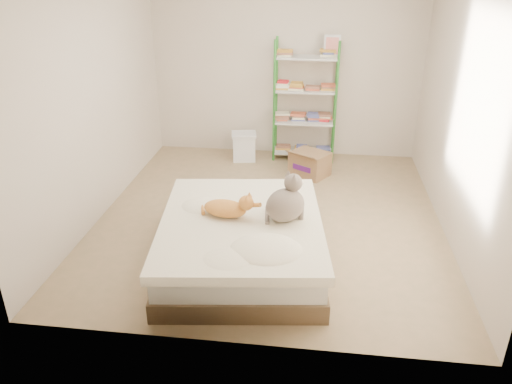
% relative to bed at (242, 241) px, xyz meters
% --- Properties ---
extents(room, '(3.81, 4.21, 2.61)m').
position_rel_bed_xyz_m(room, '(0.17, 1.00, 1.06)').
color(room, tan).
rests_on(room, ground).
extents(bed, '(1.70, 2.02, 0.47)m').
position_rel_bed_xyz_m(bed, '(0.00, 0.00, 0.00)').
color(bed, brown).
rests_on(bed, ground).
extents(orange_cat, '(0.53, 0.34, 0.20)m').
position_rel_bed_xyz_m(orange_cat, '(-0.16, 0.05, 0.33)').
color(orange_cat, '#F1A24F').
rests_on(orange_cat, bed).
extents(grey_cat, '(0.52, 0.50, 0.45)m').
position_rel_bed_xyz_m(grey_cat, '(0.40, 0.03, 0.46)').
color(grey_cat, gray).
rests_on(grey_cat, bed).
extents(shelf_unit, '(0.88, 0.36, 1.74)m').
position_rel_bed_xyz_m(shelf_unit, '(0.47, 2.88, 0.56)').
color(shelf_unit, '#328C32').
rests_on(shelf_unit, ground).
extents(cardboard_box, '(0.59, 0.63, 0.38)m').
position_rel_bed_xyz_m(cardboard_box, '(0.58, 2.24, -0.07)').
color(cardboard_box, '#8D6C4C').
rests_on(cardboard_box, ground).
extents(white_bin, '(0.39, 0.36, 0.40)m').
position_rel_bed_xyz_m(white_bin, '(-0.38, 2.69, -0.03)').
color(white_bin, silver).
rests_on(white_bin, ground).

